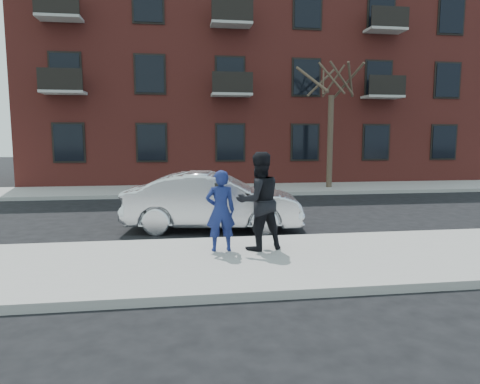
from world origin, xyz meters
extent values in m
plane|color=black|center=(0.00, 0.00, 0.00)|extent=(100.00, 100.00, 0.00)
cube|color=gray|center=(0.00, -0.25, 0.07)|extent=(50.00, 3.50, 0.15)
cube|color=#999691|center=(0.00, 1.55, 0.07)|extent=(50.00, 0.10, 0.15)
cube|color=gray|center=(0.00, 11.25, 0.07)|extent=(50.00, 3.50, 0.15)
cube|color=#999691|center=(0.00, 9.45, 0.07)|extent=(50.00, 0.10, 0.15)
cube|color=maroon|center=(2.00, 18.00, 6.00)|extent=(24.00, 10.00, 12.00)
cube|color=black|center=(-7.50, 12.94, 2.20)|extent=(1.30, 0.06, 1.70)
cube|color=black|center=(3.90, 12.94, 2.20)|extent=(1.30, 0.06, 1.70)
cube|color=black|center=(11.50, 12.94, 2.20)|extent=(1.30, 0.06, 1.70)
cube|color=black|center=(-7.50, 12.94, 5.40)|extent=(1.30, 0.06, 1.70)
cube|color=black|center=(3.90, 12.94, 5.40)|extent=(1.30, 0.06, 1.70)
cube|color=black|center=(11.50, 12.94, 5.40)|extent=(1.30, 0.06, 1.70)
cube|color=black|center=(3.90, 12.94, 8.60)|extent=(1.30, 0.06, 1.70)
cube|color=black|center=(11.50, 12.94, 8.60)|extent=(1.30, 0.06, 1.70)
cylinder|color=#382C21|center=(4.50, 11.00, 2.25)|extent=(0.26, 0.26, 4.20)
imported|color=silver|center=(-1.55, 3.12, 0.76)|extent=(4.81, 2.26, 1.52)
imported|color=navy|center=(-1.63, 0.43, 0.97)|extent=(0.62, 0.42, 1.65)
cube|color=black|center=(-1.68, 0.65, 1.46)|extent=(0.08, 0.13, 0.08)
imported|color=black|center=(-0.84, 0.44, 1.15)|extent=(1.14, 0.99, 2.00)
cube|color=black|center=(-1.03, 0.57, 1.26)|extent=(0.12, 0.15, 0.06)
camera|label=1|loc=(-2.45, -8.03, 2.44)|focal=32.00mm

